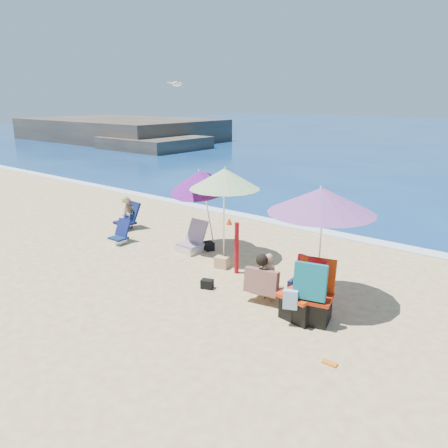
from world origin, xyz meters
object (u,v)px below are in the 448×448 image
Objects in this scene: umbrella_striped at (225,179)px; umbrella_blue at (201,180)px; chair_rainbow at (191,244)px; person_center at (265,278)px; furled_umbrella at (235,243)px; camp_chair_right at (312,300)px; umbrella_turquoise at (322,201)px; chair_navy at (118,237)px; person_left at (128,213)px; camp_chair_left at (302,301)px; seagull at (177,84)px.

umbrella_blue is at bearing 172.16° from umbrella_striped.
person_center is (3.07, -1.21, 0.26)m from chair_rainbow.
furled_umbrella is 2.58m from camp_chair_right.
umbrella_turquoise is 3.63× the size of chair_navy.
camp_chair_left is at bearing -14.11° from person_left.
chair_rainbow is (-3.85, 0.61, -1.80)m from umbrella_turquoise.
umbrella_striped reaches higher than person_left.
camp_chair_right reaches higher than camp_chair_left.
chair_rainbow is 4.20m from camp_chair_left.
furled_umbrella is at bearing 159.03° from camp_chair_right.
person_left is at bearing 165.42° from person_center.
furled_umbrella is 1.52m from person_center.
camp_chair_left reaches higher than person_left.
umbrella_turquoise is 2.35× the size of person_center.
chair_rainbow is 0.76× the size of person_left.
person_left is 4.36m from seagull.
chair_rainbow is at bearing 20.09° from chair_navy.
chair_navy is (-2.97, -0.93, -1.81)m from umbrella_striped.
chair_rainbow is at bearing 161.66° from camp_chair_right.
umbrella_striped is at bearing -7.84° from umbrella_blue.
camp_chair_right is (2.39, -0.92, -0.30)m from furled_umbrella.
umbrella_striped is 3.79m from camp_chair_left.
person_left is (-6.74, 0.95, -1.54)m from umbrella_turquoise.
umbrella_turquoise is at bearing 1.30° from chair_navy.
camp_chair_left is 0.21m from camp_chair_right.
camp_chair_left is at bearing -178.86° from camp_chair_right.
seagull is at bearing 164.35° from furled_umbrella.
chair_rainbow is 3.97m from seagull.
umbrella_striped is 2.96m from person_center.
furled_umbrella reaches higher than chair_navy.
chair_navy is 1.42m from person_left.
furled_umbrella is at bearing 175.98° from umbrella_turquoise.
chair_rainbow is 0.68× the size of camp_chair_right.
umbrella_striped is 1.72× the size of furled_umbrella.
furled_umbrella is 1.66× the size of chair_rainbow.
camp_chair_right is at bearing -20.97° from furled_umbrella.
umbrella_turquoise is 3.87m from umbrella_blue.
furled_umbrella is at bearing -15.65° from seagull.
camp_chair_left is at bearing -19.15° from seagull.
seagull is at bearing 161.60° from camp_chair_right.
umbrella_striped is at bearing 17.43° from chair_navy.
camp_chair_right is at bearing -5.86° from chair_navy.
umbrella_striped is 1.96× the size of camp_chair_right.
furled_umbrella reaches higher than camp_chair_right.
umbrella_blue reaches higher than furled_umbrella.
chair_rainbow is 0.72× the size of camp_chair_left.
camp_chair_left is 7.07m from person_left.
umbrella_turquoise is 4.94m from seagull.
camp_chair_right is 1.66× the size of seagull.
umbrella_turquoise is 2.21× the size of person_left.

